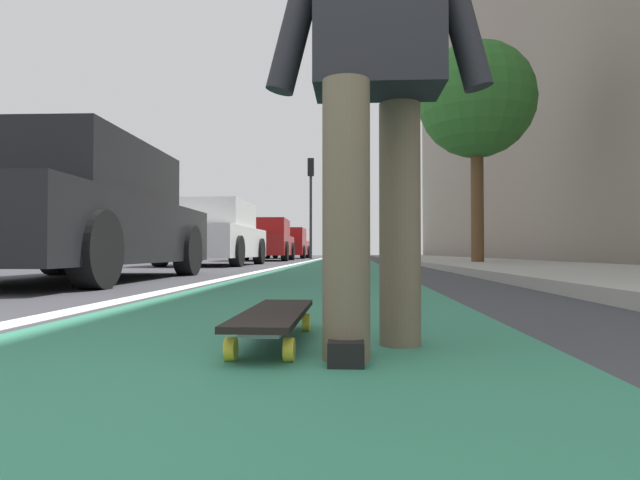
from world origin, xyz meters
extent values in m
plane|color=#38383D|center=(10.00, 0.00, 0.00)|extent=(80.00, 80.00, 0.00)
cube|color=#2D7256|center=(24.00, 0.00, 0.00)|extent=(56.00, 2.00, 0.00)
cube|color=silver|center=(20.00, 1.15, 0.00)|extent=(52.00, 0.16, 0.01)
cube|color=#9E9B93|center=(18.00, -3.45, 0.05)|extent=(52.00, 3.20, 0.10)
cube|color=gray|center=(22.00, -6.40, 6.37)|extent=(40.00, 1.20, 12.74)
cylinder|color=yellow|center=(1.75, 0.01, 0.04)|extent=(0.07, 0.03, 0.07)
cylinder|color=yellow|center=(1.75, -0.16, 0.04)|extent=(0.07, 0.03, 0.07)
cylinder|color=yellow|center=(1.15, 0.01, 0.04)|extent=(0.07, 0.03, 0.07)
cylinder|color=yellow|center=(1.15, -0.16, 0.04)|extent=(0.07, 0.03, 0.07)
cube|color=silver|center=(1.75, -0.07, 0.08)|extent=(0.06, 0.12, 0.02)
cube|color=silver|center=(1.15, -0.07, 0.08)|extent=(0.06, 0.12, 0.02)
cube|color=black|center=(1.45, -0.07, 0.10)|extent=(0.84, 0.20, 0.02)
cylinder|color=brown|center=(1.18, -0.32, 0.41)|extent=(0.14, 0.14, 0.82)
cylinder|color=brown|center=(1.44, -0.50, 0.41)|extent=(0.14, 0.14, 0.82)
cube|color=black|center=(1.18, -0.32, 0.04)|extent=(0.26, 0.10, 0.07)
cylinder|color=black|center=(1.30, -0.18, 1.12)|extent=(0.09, 0.24, 0.60)
cube|color=black|center=(5.37, 2.75, 0.55)|extent=(4.41, 1.97, 0.70)
cube|color=black|center=(5.22, 2.75, 1.20)|extent=(2.44, 1.79, 0.60)
cube|color=#4C606B|center=(6.42, 2.77, 1.20)|extent=(0.07, 1.67, 0.51)
cylinder|color=black|center=(6.71, 3.68, 0.34)|extent=(0.68, 0.23, 0.67)
cylinder|color=black|center=(6.74, 1.88, 0.34)|extent=(0.68, 0.23, 0.67)
cylinder|color=black|center=(4.03, 1.83, 0.34)|extent=(0.68, 0.23, 0.67)
cube|color=silver|center=(12.11, 2.91, 0.54)|extent=(4.07, 1.81, 0.70)
cube|color=silver|center=(11.96, 2.91, 1.19)|extent=(2.25, 1.64, 0.60)
cube|color=#4C606B|center=(13.08, 2.90, 1.19)|extent=(0.06, 1.54, 0.51)
cylinder|color=black|center=(13.38, 3.73, 0.33)|extent=(0.67, 0.23, 0.66)
cylinder|color=black|center=(13.36, 2.06, 0.33)|extent=(0.67, 0.23, 0.66)
cylinder|color=black|center=(10.87, 3.76, 0.33)|extent=(0.67, 0.23, 0.66)
cylinder|color=black|center=(10.85, 2.10, 0.33)|extent=(0.67, 0.23, 0.66)
cube|color=maroon|center=(19.03, 2.88, 0.55)|extent=(4.22, 1.99, 0.70)
cube|color=maroon|center=(18.88, 2.88, 1.20)|extent=(2.34, 1.79, 0.60)
cube|color=#4C606B|center=(20.03, 2.91, 1.20)|extent=(0.09, 1.65, 0.51)
cylinder|color=black|center=(20.30, 3.81, 0.34)|extent=(0.68, 0.24, 0.68)
cylinder|color=black|center=(20.35, 2.03, 0.34)|extent=(0.68, 0.24, 0.68)
cylinder|color=black|center=(17.71, 3.73, 0.34)|extent=(0.68, 0.24, 0.68)
cylinder|color=black|center=(17.76, 1.95, 0.34)|extent=(0.68, 0.24, 0.68)
cube|color=maroon|center=(25.85, 2.80, 0.52)|extent=(4.13, 1.76, 0.70)
cube|color=maroon|center=(25.70, 2.80, 1.17)|extent=(2.27, 1.61, 0.60)
cube|color=#4C606B|center=(26.83, 2.80, 1.17)|extent=(0.04, 1.54, 0.51)
cylinder|color=black|center=(27.13, 3.63, 0.31)|extent=(0.62, 0.22, 0.62)
cylinder|color=black|center=(27.12, 1.97, 0.31)|extent=(0.62, 0.22, 0.62)
cylinder|color=black|center=(24.57, 3.63, 0.31)|extent=(0.62, 0.22, 0.62)
cylinder|color=black|center=(24.57, 1.97, 0.31)|extent=(0.62, 0.22, 0.62)
cylinder|color=#2D2D2D|center=(23.95, 1.55, 1.89)|extent=(0.12, 0.12, 3.77)
cube|color=black|center=(23.95, 1.55, 4.17)|extent=(0.24, 0.28, 0.80)
sphere|color=#360606|center=(24.08, 1.55, 4.43)|extent=(0.16, 0.16, 0.16)
sphere|color=#392907|center=(24.08, 1.55, 4.17)|extent=(0.16, 0.16, 0.16)
sphere|color=green|center=(24.08, 1.55, 3.91)|extent=(0.16, 0.16, 0.16)
cylinder|color=brown|center=(11.49, -3.05, 1.38)|extent=(0.27, 0.27, 2.76)
sphere|color=#2D6B28|center=(11.49, -3.05, 3.64)|extent=(2.53, 2.53, 2.53)
camera|label=1|loc=(-0.40, -0.34, 0.32)|focal=30.28mm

